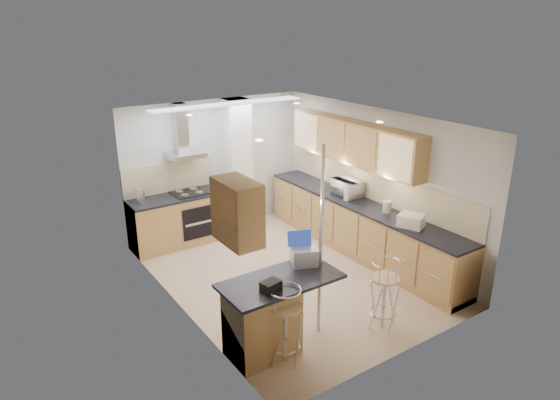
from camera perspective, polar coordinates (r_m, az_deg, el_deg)
ground at (r=8.07m, az=0.93°, el=-8.57°), size 4.80×4.80×0.00m
room_shell at (r=7.93m, az=1.36°, el=3.00°), size 3.64×4.84×2.51m
right_counter at (r=8.73m, az=9.06°, el=-3.16°), size 0.63×4.40×0.92m
back_counter at (r=9.15m, az=-11.57°, el=-2.23°), size 1.70×0.63×0.92m
peninsula at (r=6.25m, az=0.09°, el=-12.79°), size 1.47×0.72×0.94m
microwave at (r=8.84m, az=7.79°, el=1.40°), size 0.37×0.54×0.30m
laptop at (r=6.31m, az=2.80°, el=-6.45°), size 0.39×0.35×0.22m
bag at (r=5.75m, az=-1.05°, el=-9.81°), size 0.25×0.20×0.12m
bar_stool_near at (r=5.99m, az=0.58°, el=-14.16°), size 0.51×0.51×0.99m
bar_stool_end at (r=6.73m, az=11.81°, el=-10.57°), size 0.55×0.55×0.97m
jar_a at (r=8.64m, az=7.70°, el=0.59°), size 0.14×0.14×0.19m
jar_b at (r=8.89m, az=8.05°, el=1.05°), size 0.12×0.12×0.16m
jar_c at (r=8.20m, az=12.14°, el=-0.76°), size 0.18×0.18×0.19m
jar_d at (r=7.80m, az=14.76°, el=-2.23°), size 0.12×0.12×0.15m
bread_bin at (r=7.73m, az=14.77°, el=-2.29°), size 0.40×0.44×0.19m
kettle at (r=8.80m, az=-15.68°, el=0.48°), size 0.16×0.16×0.22m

